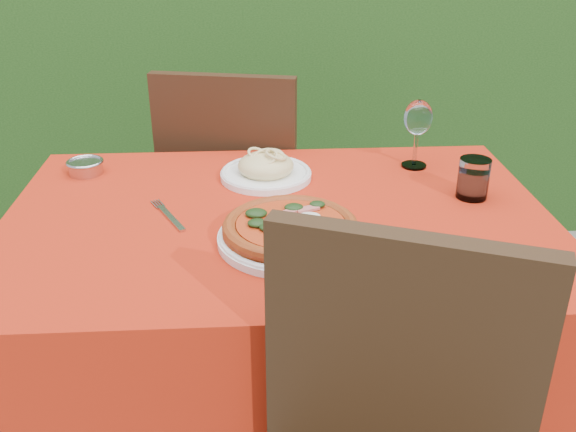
{
  "coord_description": "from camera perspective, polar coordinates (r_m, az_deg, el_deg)",
  "views": [
    {
      "loc": [
        -0.06,
        -1.33,
        1.39
      ],
      "look_at": [
        0.02,
        -0.05,
        0.77
      ],
      "focal_mm": 40.0,
      "sensor_mm": 36.0,
      "label": 1
    }
  ],
  "objects": [
    {
      "name": "pasta_plate",
      "position": [
        1.67,
        -1.98,
        4.17
      ],
      "size": [
        0.24,
        0.24,
        0.07
      ],
      "rotation": [
        0.0,
        0.0,
        -0.13
      ],
      "color": "white",
      "rests_on": "dining_table"
    },
    {
      "name": "wine_glass",
      "position": [
        1.74,
        11.48,
        8.33
      ],
      "size": [
        0.08,
        0.08,
        0.19
      ],
      "color": "white",
      "rests_on": "dining_table"
    },
    {
      "name": "pizza_plate",
      "position": [
        1.35,
        0.25,
        -1.32
      ],
      "size": [
        0.33,
        0.33,
        0.06
      ],
      "rotation": [
        0.0,
        0.0,
        0.19
      ],
      "color": "white",
      "rests_on": "dining_table"
    },
    {
      "name": "hedge",
      "position": [
        2.92,
        -2.39,
        16.62
      ],
      "size": [
        3.2,
        0.55,
        1.78
      ],
      "color": "black",
      "rests_on": "ground"
    },
    {
      "name": "steel_ramekin",
      "position": [
        1.78,
        -17.55,
        4.11
      ],
      "size": [
        0.09,
        0.09,
        0.03
      ],
      "primitive_type": "cylinder",
      "color": "#B6B6BD",
      "rests_on": "dining_table"
    },
    {
      "name": "chair_far",
      "position": [
        2.11,
        -4.74,
        2.27
      ],
      "size": [
        0.51,
        0.51,
        0.95
      ],
      "rotation": [
        0.0,
        0.0,
        2.93
      ],
      "color": "black",
      "rests_on": "ground"
    },
    {
      "name": "water_glass",
      "position": [
        1.61,
        16.14,
        3.07
      ],
      "size": [
        0.08,
        0.08,
        0.1
      ],
      "color": "silver",
      "rests_on": "dining_table"
    },
    {
      "name": "fork",
      "position": [
        1.48,
        -10.35,
        -0.18
      ],
      "size": [
        0.11,
        0.19,
        0.01
      ],
      "primitive_type": "cube",
      "rotation": [
        0.0,
        0.0,
        0.46
      ],
      "color": "#B3B3BA",
      "rests_on": "dining_table"
    },
    {
      "name": "dining_table",
      "position": [
        1.55,
        -0.85,
        -4.91
      ],
      "size": [
        1.26,
        0.86,
        0.75
      ],
      "color": "#432615",
      "rests_on": "ground"
    }
  ]
}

